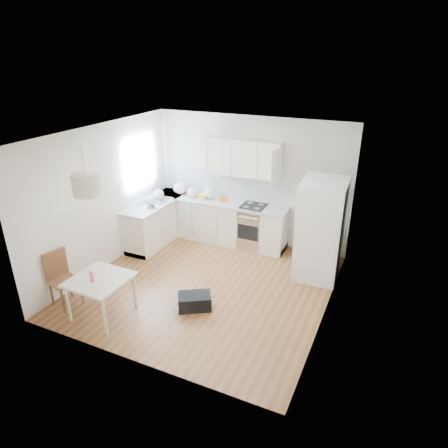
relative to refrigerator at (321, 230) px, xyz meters
name	(u,v)px	position (x,y,z in m)	size (l,w,h in m)	color
floor	(206,285)	(-1.72, -1.22, -0.92)	(4.20, 4.20, 0.00)	brown
ceiling	(203,134)	(-1.72, -1.22, 1.78)	(4.20, 4.20, 0.00)	white
wall_back	(250,181)	(-1.72, 0.88, 0.43)	(4.20, 4.20, 0.00)	beige
wall_left	(104,198)	(-3.82, -1.22, 0.43)	(4.20, 4.20, 0.00)	beige
wall_right	(332,239)	(0.38, -1.22, 0.43)	(4.20, 4.20, 0.00)	beige
window_glassblock	(140,162)	(-3.81, -0.07, 0.83)	(0.02, 1.00, 1.00)	#BFE0F9
cabinets_back	(219,221)	(-2.32, 0.58, -0.48)	(3.00, 0.60, 0.88)	white
cabinets_left	(157,222)	(-3.52, -0.02, -0.48)	(0.60, 1.80, 0.88)	white
counter_back	(219,201)	(-2.32, 0.58, -0.02)	(3.02, 0.64, 0.04)	#BBBDC0
counter_left	(156,202)	(-3.52, -0.02, -0.02)	(0.64, 1.82, 0.04)	#BBBDC0
backsplash_back	(224,184)	(-2.32, 0.87, 0.29)	(3.00, 0.01, 0.58)	white
backsplash_left	(143,187)	(-3.82, -0.02, 0.29)	(0.01, 1.80, 0.58)	white
upper_cabinets	(241,157)	(-1.87, 0.72, 0.95)	(1.70, 0.32, 0.75)	white
range_oven	(253,227)	(-1.52, 0.58, -0.48)	(0.50, 0.61, 0.88)	silver
sink	(154,202)	(-3.52, -0.07, -0.01)	(0.50, 0.80, 0.16)	silver
refrigerator	(321,230)	(0.00, 0.00, 0.00)	(0.88, 0.92, 1.84)	white
dining_table	(100,282)	(-2.80, -2.67, -0.32)	(0.86, 0.86, 0.67)	beige
dining_chair	(64,280)	(-3.53, -2.70, -0.45)	(0.39, 0.39, 0.94)	#502818
drink_bottle	(92,275)	(-2.84, -2.78, -0.14)	(0.06, 0.06, 0.22)	#F3437C
gym_bag	(195,301)	(-1.58, -1.90, -0.80)	(0.53, 0.35, 0.24)	black
pendant_lamp	(86,184)	(-2.79, -2.67, 1.26)	(0.39, 0.39, 0.31)	beige
grocery_bag_a	(180,188)	(-3.29, 0.61, 0.13)	(0.30, 0.25, 0.27)	white
grocery_bag_b	(193,193)	(-2.92, 0.52, 0.11)	(0.24, 0.21, 0.22)	white
grocery_bag_c	(209,193)	(-2.56, 0.62, 0.12)	(0.26, 0.22, 0.24)	white
grocery_bag_d	(159,194)	(-3.55, 0.14, 0.11)	(0.24, 0.20, 0.22)	white
grocery_bag_e	(151,200)	(-3.47, -0.26, 0.11)	(0.24, 0.21, 0.22)	white
snack_orange	(223,199)	(-2.23, 0.60, 0.05)	(0.15, 0.10, 0.10)	orange
snack_yellow	(202,196)	(-2.70, 0.53, 0.06)	(0.16, 0.10, 0.11)	gold
snack_red	(189,193)	(-3.06, 0.62, 0.06)	(0.16, 0.10, 0.11)	#BF173B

